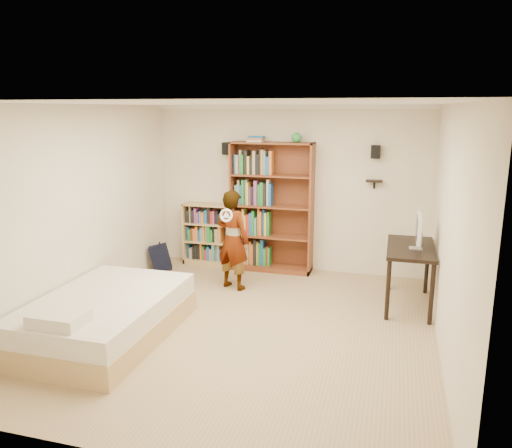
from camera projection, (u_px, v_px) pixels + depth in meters
The scene contains 14 objects.
ground at pixel (246, 328), 6.16m from camera, with size 4.50×5.00×0.01m, color tan.
room_shell at pixel (246, 187), 5.77m from camera, with size 4.52×5.02×2.71m.
crown_molding at pixel (245, 106), 5.56m from camera, with size 4.50×5.00×0.06m.
speaker_left at pixel (227, 148), 8.24m from camera, with size 0.14×0.12×0.20m, color black.
speaker_right at pixel (376, 152), 7.61m from camera, with size 0.14×0.12×0.20m, color black.
wall_shelf at pixel (374, 181), 7.72m from camera, with size 0.25×0.16×0.03m, color black.
tall_bookshelf at pixel (272, 208), 8.15m from camera, with size 1.34×0.39×2.12m, color brown, non-canonical shape.
low_bookshelf at pixel (208, 234), 8.61m from camera, with size 0.85×0.32×1.06m, color tan, non-canonical shape.
computer_desk at pixel (409, 276), 6.77m from camera, with size 0.62×1.23×0.84m, color black, non-canonical shape.
imac at pixel (417, 232), 6.51m from camera, with size 0.09×0.47×0.47m, color silver, non-canonical shape.
daybed at pixel (105, 312), 5.85m from camera, with size 1.40×2.16×0.64m, color white, non-canonical shape.
person at pixel (233, 240), 7.38m from camera, with size 0.55×0.36×1.50m, color black.
wii_wheel at pixel (226, 215), 7.02m from camera, with size 0.19×0.19×0.03m, color silver.
navy_bag at pixel (160, 257), 8.31m from camera, with size 0.33×0.22×0.45m, color black, non-canonical shape.
Camera 1 is at (1.66, -5.47, 2.64)m, focal length 35.00 mm.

